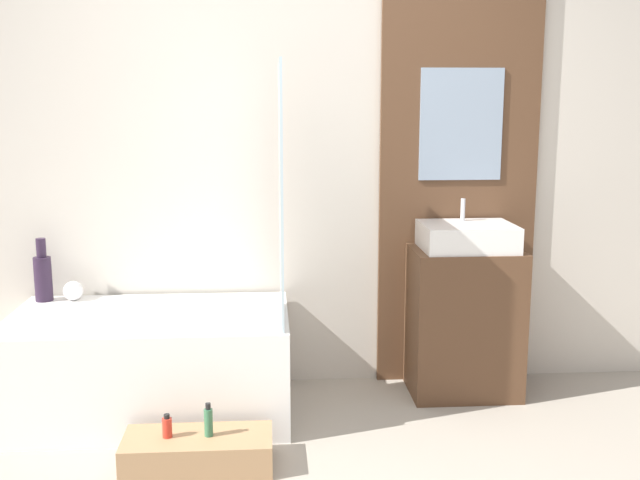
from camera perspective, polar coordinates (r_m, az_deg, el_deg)
wall_tiled_back at (r=4.12m, az=-2.10°, el=6.66°), size 4.20×0.06×2.60m
wall_wood_accent at (r=4.20m, az=10.57°, el=6.66°), size 0.88×0.04×2.60m
bathtub at (r=3.94m, az=-12.73°, el=-9.19°), size 1.39×0.79×0.53m
glass_shower_screen at (r=3.57m, az=-3.00°, el=3.60°), size 0.01×0.52×1.24m
wooden_step_bench at (r=3.43m, az=-9.27°, el=-15.61°), size 0.65×0.29×0.14m
vanity_cabinet at (r=4.15m, az=10.91°, el=-6.14°), size 0.58×0.41×0.80m
sink at (r=4.04m, az=11.14°, el=0.26°), size 0.48×0.38×0.26m
vase_tall_dark at (r=4.24m, az=-20.36°, el=-2.55°), size 0.09×0.09×0.34m
vase_round_light at (r=4.21m, az=-18.29°, el=-3.70°), size 0.10×0.10×0.10m
bottle_soap_primary at (r=3.40m, az=-11.57°, el=-13.78°), size 0.04×0.04×0.10m
bottle_soap_secondary at (r=3.37m, az=-8.50°, el=-13.51°), size 0.04×0.04×0.15m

